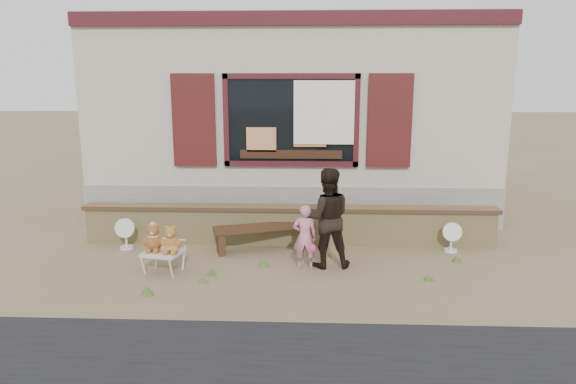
{
  "coord_description": "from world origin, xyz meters",
  "views": [
    {
      "loc": [
        0.34,
        -7.52,
        2.77
      ],
      "look_at": [
        0.0,
        0.6,
        1.0
      ],
      "focal_mm": 32.0,
      "sensor_mm": 36.0,
      "label": 1
    }
  ],
  "objects_px": {
    "teddy_bear_left": "(154,237)",
    "teddy_bear_right": "(171,238)",
    "folding_chair": "(163,253)",
    "bench": "(264,232)",
    "adult": "(327,218)",
    "child": "(305,237)"
  },
  "relations": [
    {
      "from": "folding_chair",
      "to": "teddy_bear_left",
      "type": "xyz_separation_m",
      "value": [
        -0.14,
        0.03,
        0.24
      ]
    },
    {
      "from": "teddy_bear_left",
      "to": "teddy_bear_right",
      "type": "xyz_separation_m",
      "value": [
        0.27,
        -0.06,
        -0.0
      ]
    },
    {
      "from": "folding_chair",
      "to": "teddy_bear_left",
      "type": "bearing_deg",
      "value": 180.0
    },
    {
      "from": "teddy_bear_right",
      "to": "adult",
      "type": "relative_size",
      "value": 0.27
    },
    {
      "from": "teddy_bear_right",
      "to": "child",
      "type": "distance_m",
      "value": 1.96
    },
    {
      "from": "teddy_bear_right",
      "to": "child",
      "type": "relative_size",
      "value": 0.42
    },
    {
      "from": "folding_chair",
      "to": "teddy_bear_left",
      "type": "distance_m",
      "value": 0.28
    },
    {
      "from": "teddy_bear_right",
      "to": "teddy_bear_left",
      "type": "bearing_deg",
      "value": -180.0
    },
    {
      "from": "teddy_bear_left",
      "to": "bench",
      "type": "bearing_deg",
      "value": 46.73
    },
    {
      "from": "teddy_bear_left",
      "to": "adult",
      "type": "height_order",
      "value": "adult"
    },
    {
      "from": "child",
      "to": "teddy_bear_left",
      "type": "bearing_deg",
      "value": 6.2
    },
    {
      "from": "bench",
      "to": "teddy_bear_right",
      "type": "relative_size",
      "value": 4.07
    },
    {
      "from": "teddy_bear_left",
      "to": "adult",
      "type": "xyz_separation_m",
      "value": [
        2.54,
        0.33,
        0.23
      ]
    },
    {
      "from": "teddy_bear_left",
      "to": "adult",
      "type": "relative_size",
      "value": 0.28
    },
    {
      "from": "child",
      "to": "adult",
      "type": "relative_size",
      "value": 0.65
    },
    {
      "from": "bench",
      "to": "adult",
      "type": "relative_size",
      "value": 1.11
    },
    {
      "from": "teddy_bear_left",
      "to": "child",
      "type": "xyz_separation_m",
      "value": [
        2.21,
        0.22,
        -0.04
      ]
    },
    {
      "from": "folding_chair",
      "to": "adult",
      "type": "bearing_deg",
      "value": 20.82
    },
    {
      "from": "teddy_bear_right",
      "to": "adult",
      "type": "height_order",
      "value": "adult"
    },
    {
      "from": "child",
      "to": "bench",
      "type": "bearing_deg",
      "value": -49.97
    },
    {
      "from": "bench",
      "to": "teddy_bear_left",
      "type": "relative_size",
      "value": 4.03
    },
    {
      "from": "child",
      "to": "adult",
      "type": "distance_m",
      "value": 0.44
    }
  ]
}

